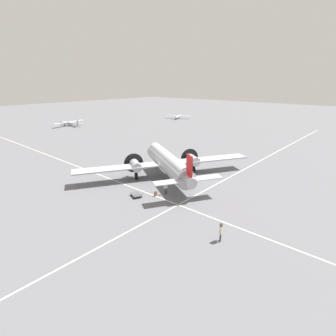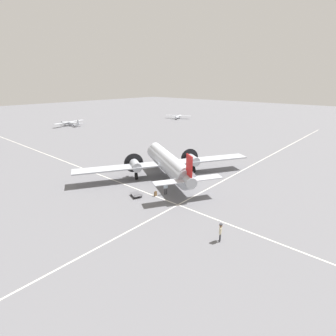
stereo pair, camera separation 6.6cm
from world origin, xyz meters
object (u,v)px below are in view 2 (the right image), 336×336
(crew_foreground, at_px, (220,230))
(traffic_cone, at_px, (172,180))
(suitcase_near_door, at_px, (156,194))
(baggage_cart, at_px, (136,194))
(airliner_main, at_px, (167,162))
(passenger_boarding, at_px, (166,186))
(light_aircraft_taxiing, at_px, (70,123))
(light_aircraft_distant, at_px, (178,116))

(crew_foreground, distance_m, traffic_cone, 15.29)
(suitcase_near_door, relative_size, baggage_cart, 0.33)
(airliner_main, bearing_deg, suitcase_near_door, 149.49)
(passenger_boarding, height_order, traffic_cone, passenger_boarding)
(passenger_boarding, bearing_deg, light_aircraft_taxiing, 90.43)
(passenger_boarding, height_order, suitcase_near_door, passenger_boarding)
(airliner_main, distance_m, passenger_boarding, 6.27)
(airliner_main, xyz_separation_m, traffic_cone, (0.81, 1.73, -2.26))
(baggage_cart, distance_m, traffic_cone, 6.84)
(light_aircraft_distant, distance_m, traffic_cone, 66.60)
(passenger_boarding, bearing_deg, suitcase_near_door, 170.75)
(baggage_cart, distance_m, light_aircraft_taxiing, 61.17)
(traffic_cone, bearing_deg, baggage_cart, -1.32)
(light_aircraft_taxiing, height_order, traffic_cone, light_aircraft_taxiing)
(baggage_cart, height_order, light_aircraft_taxiing, light_aircraft_taxiing)
(light_aircraft_distant, bearing_deg, crew_foreground, -162.47)
(light_aircraft_taxiing, xyz_separation_m, traffic_cone, (15.82, 56.98, -0.63))
(light_aircraft_distant, distance_m, light_aircraft_taxiing, 39.52)
(light_aircraft_distant, xyz_separation_m, traffic_cone, (52.15, 41.42, -0.57))
(airliner_main, relative_size, crew_foreground, 13.71)
(suitcase_near_door, height_order, light_aircraft_distant, light_aircraft_distant)
(light_aircraft_distant, bearing_deg, baggage_cart, -169.33)
(airliner_main, relative_size, suitcase_near_door, 38.63)
(airliner_main, distance_m, traffic_cone, 2.96)
(baggage_cart, xyz_separation_m, light_aircraft_distant, (-58.99, -41.26, 0.53))
(passenger_boarding, xyz_separation_m, light_aircraft_distant, (-56.04, -43.61, -0.31))
(suitcase_near_door, relative_size, light_aircraft_taxiing, 0.06)
(baggage_cart, bearing_deg, traffic_cone, -69.66)
(suitcase_near_door, bearing_deg, crew_foreground, 73.73)
(crew_foreground, bearing_deg, baggage_cart, 61.54)
(light_aircraft_distant, bearing_deg, suitcase_near_door, -167.42)
(light_aircraft_distant, bearing_deg, airliner_main, -166.60)
(light_aircraft_distant, relative_size, traffic_cone, 18.48)
(airliner_main, height_order, baggage_cart, airliner_main)
(airliner_main, height_order, passenger_boarding, airliner_main)
(crew_foreground, distance_m, passenger_boarding, 11.48)
(passenger_boarding, xyz_separation_m, suitcase_near_door, (1.21, -0.65, -0.82))
(baggage_cart, bearing_deg, light_aircraft_distant, -33.36)
(crew_foreground, height_order, light_aircraft_distant, light_aircraft_distant)
(crew_foreground, relative_size, suitcase_near_door, 2.82)
(airliner_main, relative_size, light_aircraft_distant, 2.61)
(airliner_main, height_order, crew_foreground, airliner_main)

